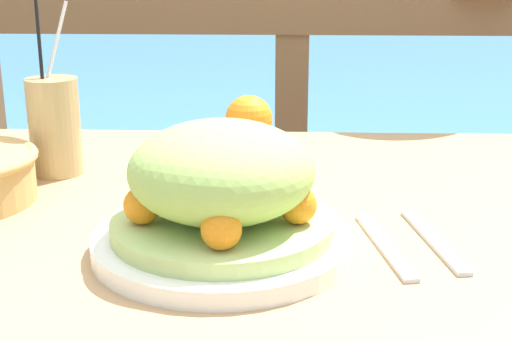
% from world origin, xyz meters
% --- Properties ---
extents(patio_table, '(1.26, 0.86, 0.72)m').
position_xyz_m(patio_table, '(0.00, 0.00, 0.64)').
color(patio_table, tan).
rests_on(patio_table, ground_plane).
extents(railing_fence, '(2.80, 0.08, 0.96)m').
position_xyz_m(railing_fence, '(-0.00, 0.71, 0.67)').
color(railing_fence, brown).
rests_on(railing_fence, ground_plane).
extents(sea_backdrop, '(12.00, 4.00, 0.49)m').
position_xyz_m(sea_backdrop, '(0.00, 3.21, 0.25)').
color(sea_backdrop, teal).
rests_on(sea_backdrop, ground_plane).
extents(salad_plate, '(0.28, 0.28, 0.14)m').
position_xyz_m(salad_plate, '(-0.08, -0.10, 0.79)').
color(salad_plate, white).
rests_on(salad_plate, patio_table).
extents(drink_glass, '(0.08, 0.07, 0.25)m').
position_xyz_m(drink_glass, '(-0.34, 0.17, 0.79)').
color(drink_glass, tan).
rests_on(drink_glass, patio_table).
extents(fork, '(0.05, 0.18, 0.00)m').
position_xyz_m(fork, '(0.10, -0.09, 0.73)').
color(fork, silver).
rests_on(fork, patio_table).
extents(knife, '(0.04, 0.18, 0.00)m').
position_xyz_m(knife, '(0.15, -0.07, 0.73)').
color(knife, silver).
rests_on(knife, patio_table).
extents(orange_near_basket, '(0.08, 0.08, 0.08)m').
position_xyz_m(orange_near_basket, '(-0.07, 0.36, 0.76)').
color(orange_near_basket, orange).
rests_on(orange_near_basket, patio_table).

